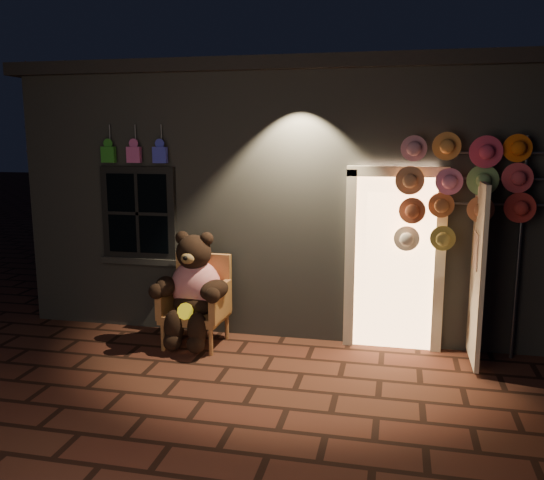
% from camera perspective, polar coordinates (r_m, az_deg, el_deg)
% --- Properties ---
extents(ground, '(60.00, 60.00, 0.00)m').
position_cam_1_polar(ground, '(6.11, -1.71, -14.27)').
color(ground, '#4C291D').
rests_on(ground, ground).
extents(shop_building, '(7.30, 5.95, 3.51)m').
position_cam_1_polar(shop_building, '(9.50, 4.12, 5.45)').
color(shop_building, slate).
rests_on(shop_building, ground).
extents(wicker_armchair, '(0.78, 0.71, 1.09)m').
position_cam_1_polar(wicker_armchair, '(7.18, -7.37, -5.92)').
color(wicker_armchair, '#B47145').
rests_on(wicker_armchair, ground).
extents(teddy_bear, '(1.00, 0.78, 1.37)m').
position_cam_1_polar(teddy_bear, '(7.00, -7.81, -4.83)').
color(teddy_bear, red).
rests_on(teddy_bear, ground).
extents(hat_rack, '(1.66, 0.22, 2.56)m').
position_cam_1_polar(hat_rack, '(6.72, 18.18, 4.85)').
color(hat_rack, '#59595E').
rests_on(hat_rack, ground).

